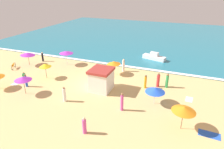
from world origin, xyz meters
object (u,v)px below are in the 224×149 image
Objects in this scene: lifeguard_cabana at (101,79)px; beach_umbrella_1 at (23,78)px; beachgoer_5 at (64,95)px; small_boat_0 at (154,57)px; beach_umbrella_3 at (45,65)px; beachgoer_8 at (158,80)px; beachgoer_6 at (123,65)px; parked_bicycle at (13,66)px; beachgoer_9 at (84,126)px; beachgoer_7 at (122,102)px; beach_umbrella_0 at (114,63)px; beach_umbrella_5 at (28,54)px; beachgoer_4 at (43,57)px; beachgoer_2 at (167,81)px; beach_umbrella_7 at (155,90)px; beach_umbrella_2 at (66,52)px; beachgoer_0 at (26,81)px; beach_umbrella_8 at (184,109)px; beachgoer_3 at (145,82)px.

beach_umbrella_1 is (-7.72, -4.12, 0.60)m from lifeguard_cabana.
beachgoer_5 reaches higher than small_boat_0.
beachgoer_8 is at bearing 11.58° from beach_umbrella_3.
beach_umbrella_3 is 1.32× the size of beachgoer_5.
beachgoer_6 is 7.20m from small_boat_0.
beachgoer_9 reaches higher than parked_bicycle.
beachgoer_9 is (-4.27, -10.79, -0.11)m from beachgoer_8.
beachgoer_7 is 4.71m from beachgoer_9.
parked_bicycle is at bearing -174.79° from beachgoer_8.
small_boat_0 is at bearing 62.20° from beach_umbrella_0.
beach_umbrella_5 is at bearing -173.74° from beach_umbrella_0.
beachgoer_7 is 1.07× the size of beachgoer_8.
beachgoer_4 is (-4.79, 5.16, -1.08)m from beach_umbrella_3.
beachgoer_2 reaches higher than small_boat_0.
small_boat_0 is at bearing 68.63° from beachgoer_5.
beach_umbrella_7 is at bearing -7.24° from lifeguard_cabana.
beach_umbrella_2 is 4.73m from beachgoer_4.
beachgoer_5 reaches higher than beachgoer_4.
lifeguard_cabana is at bearing -154.40° from beachgoer_2.
beach_umbrella_0 reaches higher than beachgoer_5.
lifeguard_cabana is 0.90× the size of beach_umbrella_5.
beach_umbrella_0 is 1.38× the size of beachgoer_6.
beachgoer_0 is at bearing -103.00° from beach_umbrella_3.
beach_umbrella_1 is 1.57× the size of parked_bicycle.
small_boat_0 is (17.79, 9.42, -1.28)m from beach_umbrella_5.
lifeguard_cabana is 15.16m from parked_bicycle.
beach_umbrella_8 is 13.55m from beachgoer_6.
beach_umbrella_7 is 1.75× the size of parked_bicycle.
beach_umbrella_3 reaches higher than beachgoer_4.
beach_umbrella_0 is at bearing 29.58° from beach_umbrella_3.
beachgoer_7 is (-1.09, -5.54, 0.11)m from beachgoer_3.
beach_umbrella_0 is 0.90× the size of beach_umbrella_7.
beachgoer_5 is 10.65m from beachgoer_6.
beach_umbrella_8 reaches higher than beachgoer_4.
beach_umbrella_2 is 15.03m from beachgoer_7.
beach_umbrella_8 is 7.92m from beachgoer_3.
beach_umbrella_2 is at bearing 86.93° from beachgoer_0.
beachgoer_2 is 0.94× the size of beachgoer_7.
lifeguard_cabana is 0.97× the size of beach_umbrella_7.
beach_umbrella_7 is 1.67× the size of beachgoer_5.
beachgoer_0 is at bearing -129.78° from small_boat_0.
beach_umbrella_2 reaches higher than beachgoer_0.
beach_umbrella_3 is at bearing -145.80° from beachgoer_6.
beachgoer_9 is at bearing -115.74° from beachgoer_2.
beachgoer_8 is at bearing -0.22° from beach_umbrella_5.
beach_umbrella_5 is 1.60× the size of beachgoer_7.
beach_umbrella_8 is 17.66m from small_boat_0.
beachgoer_3 is at bearing 78.86° from beachgoer_7.
beach_umbrella_5 is at bearing 59.51° from parked_bicycle.
beach_umbrella_5 is (-13.61, -1.49, 0.11)m from beach_umbrella_0.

